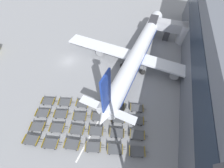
{
  "coord_description": "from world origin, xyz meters",
  "views": [
    {
      "loc": [
        20.36,
        -23.38,
        26.62
      ],
      "look_at": [
        14.41,
        -4.9,
        1.17
      ],
      "focal_mm": 22.0,
      "sensor_mm": 36.0,
      "label": 1
    }
  ],
  "objects": [
    {
      "name": "baggage_dolly_row_mid_b_col_f",
      "position": [
        21.73,
        -11.59,
        0.48
      ],
      "size": [
        3.52,
        2.18,
        0.92
      ],
      "color": "#424449",
      "rests_on": "ground_plane"
    },
    {
      "name": "baggage_dolly_row_far_col_c",
      "position": [
        9.87,
        -11.46,
        0.48
      ],
      "size": [
        3.52,
        2.16,
        0.92
      ],
      "color": "#424449",
      "rests_on": "ground_plane"
    },
    {
      "name": "baggage_dolly_row_near_col_f",
      "position": [
        22.92,
        -17.13,
        0.48
      ],
      "size": [
        3.52,
        2.31,
        0.92
      ],
      "color": "#424449",
      "rests_on": "ground_plane"
    },
    {
      "name": "baggage_dolly_row_far_col_a",
      "position": [
        2.45,
        -13.2,
        0.48
      ],
      "size": [
        3.52,
        2.3,
        0.92
      ],
      "color": "#424449",
      "rests_on": "ground_plane"
    },
    {
      "name": "baggage_dolly_row_mid_a_col_d",
      "position": [
        14.82,
        -16.03,
        0.48
      ],
      "size": [
        3.52,
        2.28,
        0.92
      ],
      "color": "#424449",
      "rests_on": "ground_plane"
    },
    {
      "name": "baggage_dolly_row_far_col_e",
      "position": [
        17.35,
        -9.85,
        0.48
      ],
      "size": [
        3.52,
        2.16,
        0.92
      ],
      "color": "#424449",
      "rests_on": "ground_plane"
    },
    {
      "name": "baggage_dolly_row_mid_b_col_d",
      "position": [
        14.17,
        -13.26,
        0.48
      ],
      "size": [
        3.52,
        2.23,
        0.92
      ],
      "color": "#424449",
      "rests_on": "ground_plane"
    },
    {
      "name": "baggage_dolly_row_mid_b_col_a",
      "position": [
        3.02,
        -15.99,
        0.48
      ],
      "size": [
        3.52,
        2.31,
        0.92
      ],
      "color": "#424449",
      "rests_on": "ground_plane"
    },
    {
      "name": "baggage_dolly_row_mid_b_col_e",
      "position": [
        18.11,
        -12.39,
        0.48
      ],
      "size": [
        3.52,
        2.27,
        0.92
      ],
      "color": "#424449",
      "rests_on": "ground_plane"
    },
    {
      "name": "baggage_dolly_row_far_col_d",
      "position": [
        13.81,
        -10.63,
        0.48
      ],
      "size": [
        3.52,
        2.38,
        0.92
      ],
      "color": "#424449",
      "rests_on": "ground_plane"
    },
    {
      "name": "baggage_dolly_row_mid_a_col_c",
      "position": [
        11.28,
        -16.94,
        0.48
      ],
      "size": [
        3.51,
        2.15,
        0.92
      ],
      "color": "#424449",
      "rests_on": "ground_plane"
    },
    {
      "name": "baggage_dolly_row_mid_a_col_a",
      "position": [
        3.73,
        -18.74,
        0.48
      ],
      "size": [
        3.52,
        2.37,
        0.92
      ],
      "color": "#424449",
      "rests_on": "ground_plane"
    },
    {
      "name": "baggage_dolly_row_far_col_f",
      "position": [
        21.18,
        -8.9,
        0.48
      ],
      "size": [
        3.52,
        2.2,
        0.92
      ],
      "color": "#424449",
      "rests_on": "ground_plane"
    },
    {
      "name": "ground_plane",
      "position": [
        0.0,
        0.0,
        0.0
      ],
      "size": [
        500.0,
        500.0,
        0.0
      ],
      "primitive_type": "plane",
      "color": "gray"
    },
    {
      "name": "jet_bridge",
      "position": [
        26.55,
        18.93,
        3.55
      ],
      "size": [
        13.5,
        4.66,
        6.01
      ],
      "color": "#A8AAB2",
      "rests_on": "ground_plane"
    },
    {
      "name": "baggage_dolly_row_mid_b_col_c",
      "position": [
        10.59,
        -14.33,
        0.48
      ],
      "size": [
        3.52,
        2.35,
        0.92
      ],
      "color": "#424449",
      "rests_on": "ground_plane"
    },
    {
      "name": "airplane",
      "position": [
        18.2,
        5.04,
        3.47
      ],
      "size": [
        39.49,
        42.79,
        13.7
      ],
      "color": "silver",
      "rests_on": "ground_plane"
    },
    {
      "name": "baggage_dolly_row_near_col_b",
      "position": [
        7.88,
        -20.66,
        0.48
      ],
      "size": [
        3.52,
        2.26,
        0.92
      ],
      "color": "#424449",
      "rests_on": "ground_plane"
    },
    {
      "name": "baggage_dolly_row_mid_a_col_e",
      "position": [
        18.68,
        -15.17,
        0.48
      ],
      "size": [
        3.52,
        2.28,
        0.92
      ],
      "color": "#424449",
      "rests_on": "ground_plane"
    },
    {
      "name": "baggage_dolly_row_near_col_d",
      "position": [
        15.39,
        -18.83,
        0.48
      ],
      "size": [
        3.52,
        2.37,
        0.92
      ],
      "color": "#424449",
      "rests_on": "ground_plane"
    },
    {
      "name": "baggage_dolly_row_mid_b_col_b",
      "position": [
        6.69,
        -15.07,
        0.48
      ],
      "size": [
        3.52,
        2.37,
        0.92
      ],
      "color": "#424449",
      "rests_on": "ground_plane"
    },
    {
      "name": "baggage_dolly_row_far_col_b",
      "position": [
        6.06,
        -12.32,
        0.48
      ],
      "size": [
        3.52,
        2.34,
        0.92
      ],
      "color": "#424449",
      "rests_on": "ground_plane"
    },
    {
      "name": "baggage_dolly_row_mid_a_col_f",
      "position": [
        22.38,
        -14.33,
        0.48
      ],
      "size": [
        3.52,
        2.17,
        0.92
      ],
      "color": "#424449",
      "rests_on": "ground_plane"
    },
    {
      "name": "baggage_dolly_row_near_col_e",
      "position": [
        19.17,
        -17.98,
        0.48
      ],
      "size": [
        3.52,
        2.38,
        0.92
      ],
      "color": "#424449",
      "rests_on": "ground_plane"
    },
    {
      "name": "baggage_dolly_row_near_col_c",
      "position": [
        11.64,
        -19.59,
        0.48
      ],
      "size": [
        3.51,
        2.11,
        0.92
      ],
      "color": "#424449",
      "rests_on": "ground_plane"
    },
    {
      "name": "stand_guidance_stripe",
      "position": [
        15.56,
        -4.02,
        0.0
      ],
      "size": [
        4.56,
        35.85,
        0.01
      ],
      "color": "white",
      "rests_on": "ground_plane"
    },
    {
      "name": "baggage_dolly_row_mid_a_col_b",
      "position": [
        7.46,
        -17.77,
        0.48
      ],
      "size": [
        3.52,
        2.32,
        0.92
      ],
      "color": "#424449",
      "rests_on": "ground_plane"
    },
    {
      "name": "baggage_dolly_row_near_col_a",
      "position": [
        4.19,
        -21.2,
        0.48
      ],
      "size": [
        3.51,
        2.14,
        0.92
      ],
      "color": "#424449",
      "rests_on": "ground_plane"
    }
  ]
}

